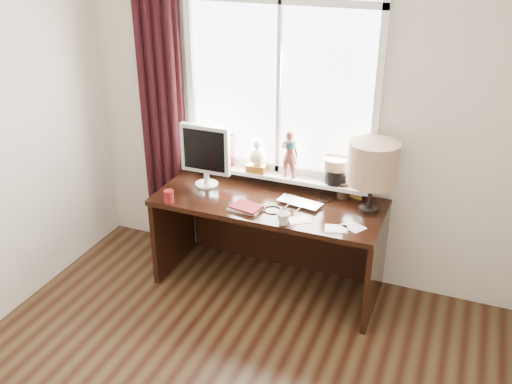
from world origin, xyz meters
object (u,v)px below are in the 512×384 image
at_px(laptop, 300,203).
at_px(mug, 283,218).
at_px(desk, 273,223).
at_px(monitor, 205,152).
at_px(table_lamp, 373,164).
at_px(red_cup, 169,196).

xyz_separation_m(laptop, mug, (-0.02, -0.32, 0.03)).
xyz_separation_m(desk, monitor, (-0.55, -0.03, 0.52)).
bearing_deg(monitor, laptop, -3.47).
xyz_separation_m(laptop, monitor, (-0.78, 0.05, 0.27)).
height_order(laptop, monitor, monitor).
xyz_separation_m(mug, desk, (-0.22, 0.40, -0.29)).
relative_size(laptop, desk, 0.19).
distance_m(mug, desk, 0.54).
height_order(mug, table_lamp, table_lamp).
relative_size(desk, table_lamp, 3.27).
distance_m(mug, monitor, 0.88).
distance_m(laptop, table_lamp, 0.60).
height_order(red_cup, desk, red_cup).
distance_m(monitor, table_lamp, 1.27).
distance_m(desk, table_lamp, 0.94).
height_order(monitor, table_lamp, table_lamp).
distance_m(desk, monitor, 0.76).
height_order(laptop, desk, laptop).
bearing_deg(table_lamp, red_cup, -163.40).
bearing_deg(monitor, table_lamp, 2.06).
xyz_separation_m(red_cup, table_lamp, (1.39, 0.41, 0.32)).
bearing_deg(desk, red_cup, -149.34).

